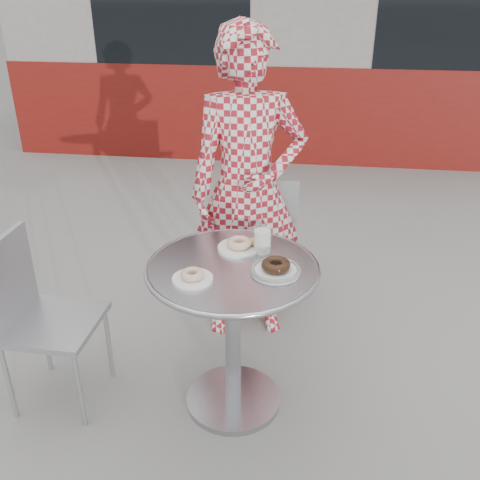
# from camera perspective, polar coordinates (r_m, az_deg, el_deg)

# --- Properties ---
(ground) EXTENTS (60.00, 60.00, 0.00)m
(ground) POSITION_cam_1_polar(r_m,az_deg,el_deg) (2.69, 0.25, -16.46)
(ground) COLOR gray
(ground) RESTS_ON ground
(storefront) EXTENTS (6.02, 4.55, 3.00)m
(storefront) POSITION_cam_1_polar(r_m,az_deg,el_deg) (7.52, 6.34, 23.77)
(storefront) COLOR gray
(storefront) RESTS_ON ground
(bistro_table) EXTENTS (0.74, 0.74, 0.75)m
(bistro_table) POSITION_cam_1_polar(r_m,az_deg,el_deg) (2.33, -0.79, -6.67)
(bistro_table) COLOR #B9B9BE
(bistro_table) RESTS_ON ground
(chair_far) EXTENTS (0.45, 0.46, 0.84)m
(chair_far) POSITION_cam_1_polar(r_m,az_deg,el_deg) (3.31, 2.12, -1.99)
(chair_far) COLOR #A7A9AF
(chair_far) RESTS_ON ground
(chair_left) EXTENTS (0.41, 0.40, 0.83)m
(chair_left) POSITION_cam_1_polar(r_m,az_deg,el_deg) (2.68, -18.95, -11.30)
(chair_left) COLOR #A7A9AF
(chair_left) RESTS_ON ground
(seated_person) EXTENTS (0.68, 0.53, 1.66)m
(seated_person) POSITION_cam_1_polar(r_m,az_deg,el_deg) (2.78, 0.82, 5.32)
(seated_person) COLOR maroon
(seated_person) RESTS_ON ground
(plate_far) EXTENTS (0.19, 0.19, 0.05)m
(plate_far) POSITION_cam_1_polar(r_m,az_deg,el_deg) (2.36, -0.02, -0.56)
(plate_far) COLOR white
(plate_far) RESTS_ON bistro_table
(plate_near) EXTENTS (0.16, 0.16, 0.04)m
(plate_near) POSITION_cam_1_polar(r_m,az_deg,el_deg) (2.13, -5.09, -3.91)
(plate_near) COLOR white
(plate_near) RESTS_ON bistro_table
(plate_checker) EXTENTS (0.21, 0.21, 0.05)m
(plate_checker) POSITION_cam_1_polar(r_m,az_deg,el_deg) (2.18, 3.83, -3.05)
(plate_checker) COLOR white
(plate_checker) RESTS_ON bistro_table
(milk_cup) EXTENTS (0.08, 0.08, 0.12)m
(milk_cup) POSITION_cam_1_polar(r_m,az_deg,el_deg) (2.32, 2.40, -0.01)
(milk_cup) COLOR white
(milk_cup) RESTS_ON bistro_table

